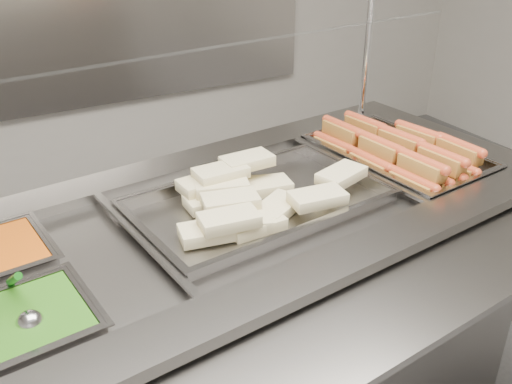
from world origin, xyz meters
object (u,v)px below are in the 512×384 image
sneeze_guard (195,56)px  pan_wraps (259,206)px  serving_spoon (27,315)px  pan_hotdogs (396,163)px  steam_counter (243,331)px

sneeze_guard → pan_wraps: size_ratio=2.33×
pan_wraps → serving_spoon: serving_spoon is taller
pan_hotdogs → serving_spoon: serving_spoon is taller
sneeze_guard → pan_hotdogs: sneeze_guard is taller
pan_wraps → serving_spoon: (-0.70, -0.23, 0.04)m
steam_counter → pan_hotdogs: 0.79m
pan_hotdogs → serving_spoon: bearing=-167.5°
steam_counter → pan_wraps: bearing=5.6°
sneeze_guard → pan_hotdogs: size_ratio=2.88×
steam_counter → pan_wraps: (0.06, 0.01, 0.45)m
steam_counter → serving_spoon: size_ratio=10.97×
steam_counter → pan_wraps: size_ratio=2.73×
sneeze_guard → pan_hotdogs: 0.83m
pan_hotdogs → serving_spoon: (-1.30, -0.29, 0.05)m
serving_spoon → sneeze_guard: bearing=36.5°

